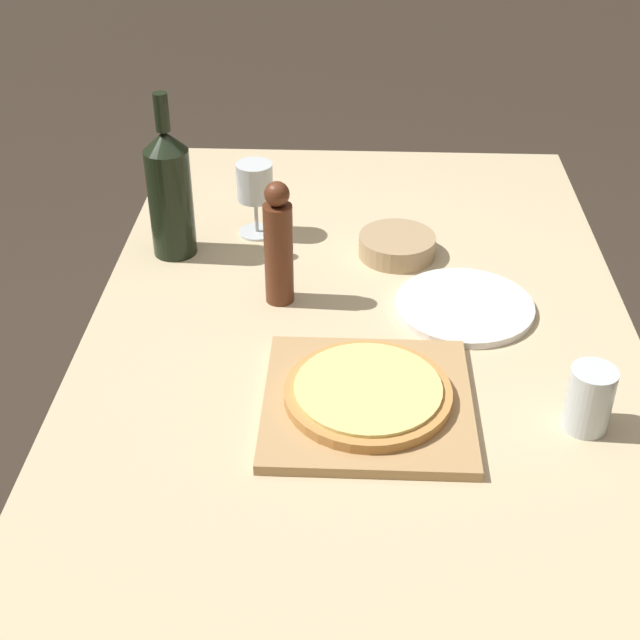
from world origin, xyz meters
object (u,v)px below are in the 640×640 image
at_px(pepper_mill, 278,246).
at_px(small_bowl, 397,246).
at_px(wine_bottle, 170,192).
at_px(wine_glass, 255,185).
at_px(pizza, 368,392).

relative_size(pepper_mill, small_bowl, 1.55).
height_order(wine_bottle, wine_glass, wine_bottle).
height_order(pepper_mill, small_bowl, pepper_mill).
xyz_separation_m(wine_glass, small_bowl, (0.30, -0.08, -0.09)).
distance_m(pizza, small_bowl, 0.49).
bearing_deg(wine_bottle, pepper_mill, -37.00).
relative_size(pizza, pepper_mill, 1.10).
relative_size(pepper_mill, wine_glass, 1.52).
bearing_deg(small_bowl, pizza, -96.97).
relative_size(wine_bottle, small_bowl, 2.16).
xyz_separation_m(pizza, pepper_mill, (-0.16, 0.31, 0.09)).
height_order(wine_bottle, small_bowl, wine_bottle).
bearing_deg(pepper_mill, small_bowl, 38.55).
xyz_separation_m(pizza, wine_glass, (-0.24, 0.57, 0.08)).
distance_m(pepper_mill, wine_glass, 0.27).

